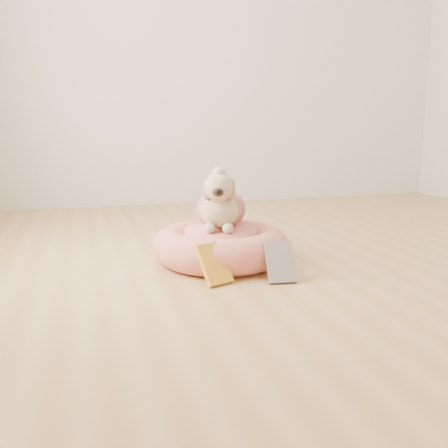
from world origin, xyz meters
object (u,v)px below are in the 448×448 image
object	(u,v)px
dog	(220,196)
book_white	(281,262)
pet_bed	(221,246)
book_yellow	(214,264)

from	to	relation	value
dog	book_white	bearing A→B (deg)	-48.32
pet_bed	dog	bearing A→B (deg)	80.60
dog	book_white	world-z (taller)	dog
pet_bed	dog	distance (m)	0.24
pet_bed	dog	size ratio (longest dim) A/B	1.57
book_yellow	book_white	xyz separation A→B (m)	(0.27, -0.04, -0.00)
dog	book_yellow	world-z (taller)	dog
book_yellow	book_white	bearing A→B (deg)	-31.99
dog	book_yellow	xyz separation A→B (m)	(-0.12, -0.33, -0.23)
pet_bed	book_yellow	size ratio (longest dim) A/B	3.59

